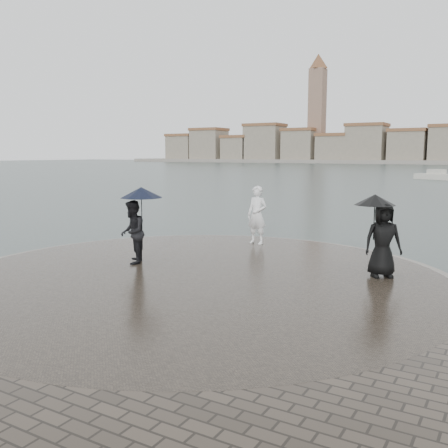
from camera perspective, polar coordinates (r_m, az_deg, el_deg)
The scene contains 6 objects.
ground at distance 9.61m, azimuth -15.00°, elevation -12.11°, with size 400.00×400.00×0.00m, color #2B3835.
kerb_ring at distance 12.15m, azimuth -3.13°, elevation -6.78°, with size 12.50×12.50×0.32m, color gray.
quay_tip at distance 12.14m, azimuth -3.13°, elevation -6.69°, with size 11.90×11.90×0.36m, color #2D261E.
statue at distance 16.15m, azimuth 3.80°, elevation 1.04°, with size 0.68×0.45×1.88m, color white.
visitor_left at distance 13.36m, azimuth -10.15°, elevation 0.34°, with size 1.30×1.18×2.04m.
visitor_right at distance 12.35m, azimuth 17.52°, elevation -0.76°, with size 1.26×1.05×1.95m.
Camera 1 is at (6.51, -6.27, 3.27)m, focal length 40.00 mm.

